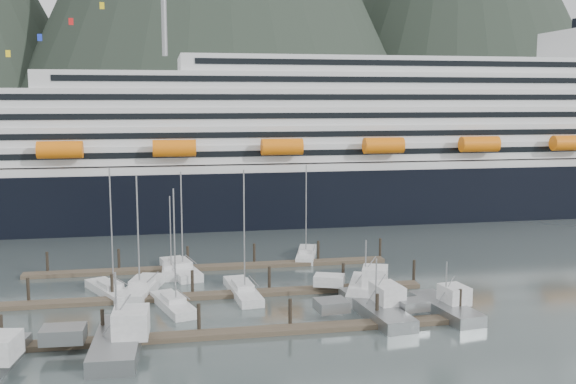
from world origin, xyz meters
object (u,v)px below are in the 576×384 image
sailboat_b (111,291)px  trawler_d (444,306)px  trawler_c (374,307)px  trawler_e (364,288)px  trawler_b (116,340)px  sailboat_e (181,270)px  sailboat_a (142,289)px  cruise_ship (373,153)px  sailboat_d (243,291)px  sailboat_g (306,255)px  sailboat_c (173,305)px  sailboat_f (171,271)px

sailboat_b → trawler_d: 37.85m
trawler_c → trawler_e: (1.04, 7.02, 0.05)m
trawler_b → sailboat_e: bearing=-11.2°
sailboat_a → trawler_d: bearing=-98.9°
cruise_ship → sailboat_b: 68.94m
sailboat_d → sailboat_g: bearing=-39.2°
sailboat_b → sailboat_c: size_ratio=1.12×
cruise_ship → sailboat_c: bearing=-126.0°
trawler_d → sailboat_a: bearing=57.7°
sailboat_c → trawler_e: 21.84m
sailboat_d → trawler_e: size_ratio=1.30×
sailboat_c → trawler_c: bearing=-122.9°
sailboat_e → sailboat_f: size_ratio=1.30×
sailboat_d → sailboat_g: size_ratio=1.09×
cruise_ship → sailboat_c: cruise_ship is taller
sailboat_a → trawler_e: 25.98m
sailboat_a → sailboat_f: bearing=-8.6°
sailboat_e → trawler_c: 28.82m
trawler_b → sailboat_c: bearing=-22.2°
trawler_b → trawler_c: bearing=-75.5°
sailboat_f → trawler_d: 35.74m
cruise_ship → sailboat_c: (-40.30, -55.42, -11.62)m
sailboat_b → trawler_c: (27.84, -12.76, 0.43)m
sailboat_c → sailboat_f: size_ratio=1.28×
sailboat_c → sailboat_d: 8.86m
sailboat_b → sailboat_a: bearing=-111.8°
trawler_c → trawler_d: 7.47m
sailboat_d → sailboat_b: bearing=73.6°
sailboat_e → trawler_e: sailboat_e is taller
trawler_b → trawler_d: size_ratio=1.17×
sailboat_c → trawler_e: (21.81, 0.97, 0.49)m
sailboat_c → trawler_c: 21.64m
cruise_ship → trawler_e: 58.57m
sailboat_a → sailboat_g: size_ratio=1.05×
sailboat_a → trawler_b: size_ratio=1.16×
sailboat_b → trawler_b: bearing=159.7°
sailboat_e → sailboat_b: bearing=122.2°
sailboat_c → sailboat_a: bearing=9.8°
sailboat_b → sailboat_c: bearing=-159.2°
sailboat_c → trawler_c: (20.77, -6.06, 0.44)m
cruise_ship → sailboat_f: size_ratio=19.60×
sailboat_c → sailboat_e: sailboat_e is taller
sailboat_b → sailboat_e: bearing=-70.3°
cruise_ship → trawler_d: (-12.14, -62.54, -11.22)m
trawler_d → trawler_e: bearing=29.8°
sailboat_e → trawler_e: size_ratio=1.20×
trawler_b → trawler_c: 26.67m
sailboat_e → trawler_d: 34.94m
trawler_c → trawler_e: trawler_e is taller
sailboat_a → trawler_d: (31.62, -14.07, 0.38)m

